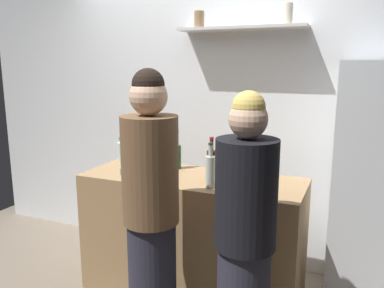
{
  "coord_description": "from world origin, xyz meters",
  "views": [
    {
      "loc": [
        1.29,
        -2.03,
        1.76
      ],
      "look_at": [
        0.19,
        0.54,
        1.18
      ],
      "focal_mm": 36.55,
      "sensor_mm": 36.0,
      "label": 1
    }
  ],
  "objects_px": {
    "utensil_holder": "(237,174)",
    "water_bottle_plastic": "(123,151)",
    "wine_bottle_green_glass": "(177,155)",
    "person_blonde": "(245,240)",
    "wine_bottle_pale_glass": "(210,171)",
    "refrigerator": "(379,192)",
    "wine_bottle_amber_glass": "(211,165)",
    "person_brown_jacket": "(151,214)",
    "baking_pan": "(147,170)"
  },
  "relations": [
    {
      "from": "wine_bottle_green_glass",
      "to": "person_blonde",
      "type": "bearing_deg",
      "value": -44.86
    },
    {
      "from": "person_brown_jacket",
      "to": "person_blonde",
      "type": "relative_size",
      "value": 1.07
    },
    {
      "from": "wine_bottle_green_glass",
      "to": "water_bottle_plastic",
      "type": "height_order",
      "value": "wine_bottle_green_glass"
    },
    {
      "from": "baking_pan",
      "to": "wine_bottle_pale_glass",
      "type": "bearing_deg",
      "value": -14.09
    },
    {
      "from": "wine_bottle_amber_glass",
      "to": "person_blonde",
      "type": "bearing_deg",
      "value": -53.59
    },
    {
      "from": "refrigerator",
      "to": "water_bottle_plastic",
      "type": "xyz_separation_m",
      "value": [
        -2.02,
        -0.09,
        0.13
      ]
    },
    {
      "from": "wine_bottle_green_glass",
      "to": "person_blonde",
      "type": "height_order",
      "value": "person_blonde"
    },
    {
      "from": "wine_bottle_pale_glass",
      "to": "person_brown_jacket",
      "type": "xyz_separation_m",
      "value": [
        -0.22,
        -0.42,
        -0.19
      ]
    },
    {
      "from": "refrigerator",
      "to": "wine_bottle_amber_glass",
      "type": "bearing_deg",
      "value": -161.41
    },
    {
      "from": "wine_bottle_pale_glass",
      "to": "person_brown_jacket",
      "type": "distance_m",
      "value": 0.51
    },
    {
      "from": "baking_pan",
      "to": "wine_bottle_amber_glass",
      "type": "bearing_deg",
      "value": -1.15
    },
    {
      "from": "wine_bottle_green_glass",
      "to": "water_bottle_plastic",
      "type": "relative_size",
      "value": 1.47
    },
    {
      "from": "refrigerator",
      "to": "wine_bottle_amber_glass",
      "type": "height_order",
      "value": "refrigerator"
    },
    {
      "from": "wine_bottle_pale_glass",
      "to": "person_brown_jacket",
      "type": "bearing_deg",
      "value": -117.89
    },
    {
      "from": "wine_bottle_green_glass",
      "to": "person_brown_jacket",
      "type": "height_order",
      "value": "person_brown_jacket"
    },
    {
      "from": "utensil_holder",
      "to": "water_bottle_plastic",
      "type": "bearing_deg",
      "value": 169.69
    },
    {
      "from": "wine_bottle_green_glass",
      "to": "person_brown_jacket",
      "type": "bearing_deg",
      "value": -75.93
    },
    {
      "from": "water_bottle_plastic",
      "to": "person_brown_jacket",
      "type": "bearing_deg",
      "value": -48.4
    },
    {
      "from": "utensil_holder",
      "to": "water_bottle_plastic",
      "type": "height_order",
      "value": "utensil_holder"
    },
    {
      "from": "wine_bottle_green_glass",
      "to": "refrigerator",
      "type": "bearing_deg",
      "value": 5.31
    },
    {
      "from": "person_brown_jacket",
      "to": "refrigerator",
      "type": "bearing_deg",
      "value": 35.34
    },
    {
      "from": "utensil_holder",
      "to": "person_brown_jacket",
      "type": "bearing_deg",
      "value": -118.9
    },
    {
      "from": "baking_pan",
      "to": "wine_bottle_amber_glass",
      "type": "relative_size",
      "value": 1.05
    },
    {
      "from": "wine_bottle_green_glass",
      "to": "wine_bottle_amber_glass",
      "type": "bearing_deg",
      "value": -31.48
    },
    {
      "from": "wine_bottle_pale_glass",
      "to": "water_bottle_plastic",
      "type": "relative_size",
      "value": 1.51
    },
    {
      "from": "water_bottle_plastic",
      "to": "wine_bottle_amber_glass",
      "type": "bearing_deg",
      "value": -16.87
    },
    {
      "from": "refrigerator",
      "to": "wine_bottle_amber_glass",
      "type": "relative_size",
      "value": 5.48
    },
    {
      "from": "wine_bottle_green_glass",
      "to": "baking_pan",
      "type": "bearing_deg",
      "value": -123.37
    },
    {
      "from": "wine_bottle_green_glass",
      "to": "wine_bottle_pale_glass",
      "type": "distance_m",
      "value": 0.56
    },
    {
      "from": "refrigerator",
      "to": "wine_bottle_green_glass",
      "type": "bearing_deg",
      "value": -174.69
    },
    {
      "from": "wine_bottle_amber_glass",
      "to": "wine_bottle_pale_glass",
      "type": "xyz_separation_m",
      "value": [
        0.04,
        -0.13,
        -0.01
      ]
    },
    {
      "from": "person_brown_jacket",
      "to": "person_blonde",
      "type": "bearing_deg",
      "value": 0.32
    },
    {
      "from": "refrigerator",
      "to": "utensil_holder",
      "type": "bearing_deg",
      "value": -162.8
    },
    {
      "from": "water_bottle_plastic",
      "to": "wine_bottle_green_glass",
      "type": "bearing_deg",
      "value": -4.97
    },
    {
      "from": "utensil_holder",
      "to": "refrigerator",
      "type": "bearing_deg",
      "value": 17.2
    },
    {
      "from": "refrigerator",
      "to": "wine_bottle_pale_glass",
      "type": "xyz_separation_m",
      "value": [
        -1.06,
        -0.5,
        0.16
      ]
    },
    {
      "from": "baking_pan",
      "to": "person_brown_jacket",
      "type": "height_order",
      "value": "person_brown_jacket"
    },
    {
      "from": "utensil_holder",
      "to": "wine_bottle_amber_glass",
      "type": "relative_size",
      "value": 0.65
    },
    {
      "from": "utensil_holder",
      "to": "water_bottle_plastic",
      "type": "distance_m",
      "value": 1.11
    },
    {
      "from": "wine_bottle_amber_glass",
      "to": "wine_bottle_green_glass",
      "type": "bearing_deg",
      "value": 148.52
    },
    {
      "from": "wine_bottle_green_glass",
      "to": "wine_bottle_amber_glass",
      "type": "relative_size",
      "value": 0.94
    },
    {
      "from": "wine_bottle_amber_glass",
      "to": "wine_bottle_pale_glass",
      "type": "height_order",
      "value": "wine_bottle_amber_glass"
    },
    {
      "from": "refrigerator",
      "to": "person_brown_jacket",
      "type": "bearing_deg",
      "value": -144.24
    },
    {
      "from": "wine_bottle_green_glass",
      "to": "wine_bottle_pale_glass",
      "type": "relative_size",
      "value": 0.97
    },
    {
      "from": "wine_bottle_amber_glass",
      "to": "person_brown_jacket",
      "type": "relative_size",
      "value": 0.19
    },
    {
      "from": "baking_pan",
      "to": "wine_bottle_green_glass",
      "type": "distance_m",
      "value": 0.28
    },
    {
      "from": "water_bottle_plastic",
      "to": "person_blonde",
      "type": "height_order",
      "value": "person_blonde"
    },
    {
      "from": "baking_pan",
      "to": "water_bottle_plastic",
      "type": "distance_m",
      "value": 0.48
    },
    {
      "from": "baking_pan",
      "to": "person_blonde",
      "type": "xyz_separation_m",
      "value": [
        0.93,
        -0.56,
        -0.16
      ]
    },
    {
      "from": "utensil_holder",
      "to": "wine_bottle_amber_glass",
      "type": "distance_m",
      "value": 0.2
    }
  ]
}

